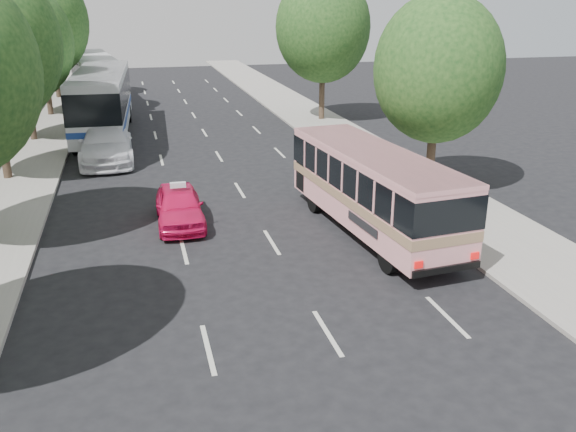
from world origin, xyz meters
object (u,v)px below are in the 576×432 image
object	(u,v)px
tour_coach_rear	(94,74)
pink_bus	(373,183)
tour_coach_front	(102,97)
pink_taxi	(179,206)
white_pickup	(106,143)

from	to	relation	value
tour_coach_rear	pink_bus	bearing A→B (deg)	-79.71
tour_coach_front	pink_bus	bearing A→B (deg)	-61.14
pink_taxi	tour_coach_front	bearing A→B (deg)	101.33
pink_bus	white_pickup	size ratio (longest dim) A/B	1.50
tour_coach_front	white_pickup	bearing A→B (deg)	-85.58
pink_taxi	tour_coach_rear	xyz separation A→B (m)	(-3.87, 28.60, 1.48)
pink_bus	tour_coach_rear	distance (m)	32.73
tour_coach_rear	white_pickup	bearing A→B (deg)	-94.24
pink_bus	tour_coach_front	world-z (taller)	tour_coach_front
white_pickup	tour_coach_front	bearing A→B (deg)	91.16
tour_coach_front	tour_coach_rear	size ratio (longest dim) A/B	1.03
pink_taxi	white_pickup	world-z (taller)	white_pickup
white_pickup	tour_coach_front	distance (m)	6.22
pink_bus	white_pickup	xyz separation A→B (m)	(-9.00, 12.48, -0.91)
tour_coach_front	tour_coach_rear	bearing A→B (deg)	96.79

